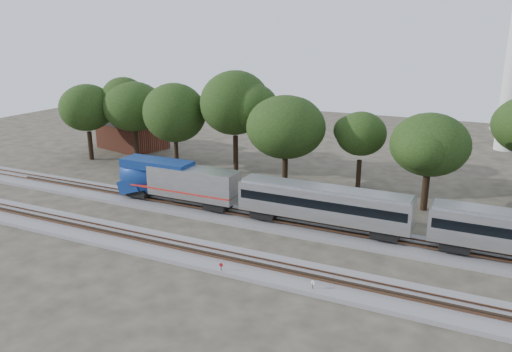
{
  "coord_description": "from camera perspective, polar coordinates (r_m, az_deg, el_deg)",
  "views": [
    {
      "loc": [
        22.53,
        -39.12,
        19.84
      ],
      "look_at": [
        1.55,
        5.0,
        5.36
      ],
      "focal_mm": 35.0,
      "sensor_mm": 36.0,
      "label": 1
    }
  ],
  "objects": [
    {
      "name": "ground",
      "position": [
        49.31,
        -4.15,
        -7.26
      ],
      "size": [
        160.0,
        160.0,
        0.0
      ],
      "primitive_type": "plane",
      "color": "#383328",
      "rests_on": "ground"
    },
    {
      "name": "track_far",
      "position": [
        54.12,
        -1.03,
        -4.77
      ],
      "size": [
        160.0,
        5.0,
        0.73
      ],
      "color": "slate",
      "rests_on": "ground"
    },
    {
      "name": "track_near",
      "position": [
        46.11,
        -6.63,
        -8.81
      ],
      "size": [
        160.0,
        5.0,
        0.73
      ],
      "color": "slate",
      "rests_on": "ground"
    },
    {
      "name": "switch_stand_red",
      "position": [
        42.42,
        -4.01,
        -10.37
      ],
      "size": [
        0.35,
        0.07,
        1.08
      ],
      "rotation": [
        0.0,
        0.0,
        0.1
      ],
      "color": "#512D19",
      "rests_on": "ground"
    },
    {
      "name": "switch_stand_white",
      "position": [
        39.9,
        6.5,
        -12.29
      ],
      "size": [
        0.33,
        0.17,
        1.08
      ],
      "rotation": [
        0.0,
        0.0,
        -0.41
      ],
      "color": "#512D19",
      "rests_on": "ground"
    },
    {
      "name": "switch_lever",
      "position": [
        41.89,
        -0.44,
        -11.53
      ],
      "size": [
        0.57,
        0.45,
        0.3
      ],
      "primitive_type": "cube",
      "rotation": [
        0.0,
        0.0,
        0.34
      ],
      "color": "#512D19",
      "rests_on": "ground"
    },
    {
      "name": "brick_building",
      "position": [
        88.45,
        -13.95,
        4.79
      ],
      "size": [
        12.21,
        9.85,
        5.17
      ],
      "rotation": [
        0.0,
        0.0,
        -0.23
      ],
      "color": "brown",
      "rests_on": "ground"
    },
    {
      "name": "tree_0",
      "position": [
        81.41,
        -18.77,
        7.4
      ],
      "size": [
        8.32,
        8.32,
        11.73
      ],
      "color": "black",
      "rests_on": "ground"
    },
    {
      "name": "tree_1",
      "position": [
        79.32,
        -13.84,
        7.71
      ],
      "size": [
        8.5,
        8.5,
        11.99
      ],
      "color": "black",
      "rests_on": "ground"
    },
    {
      "name": "tree_2",
      "position": [
        72.54,
        -9.3,
        7.13
      ],
      "size": [
        8.44,
        8.44,
        11.9
      ],
      "color": "black",
      "rests_on": "ground"
    },
    {
      "name": "tree_3",
      "position": [
        69.32,
        -2.4,
        8.35
      ],
      "size": [
        10.2,
        10.2,
        14.37
      ],
      "color": "black",
      "rests_on": "ground"
    },
    {
      "name": "tree_4",
      "position": [
        62.62,
        3.42,
        5.59
      ],
      "size": [
        8.15,
        8.15,
        11.5
      ],
      "color": "black",
      "rests_on": "ground"
    },
    {
      "name": "tree_5",
      "position": [
        63.31,
        11.91,
        4.73
      ],
      "size": [
        7.44,
        7.44,
        10.48
      ],
      "color": "black",
      "rests_on": "ground"
    },
    {
      "name": "tree_6",
      "position": [
        58.04,
        19.25,
        3.39
      ],
      "size": [
        7.73,
        7.73,
        10.9
      ],
      "color": "black",
      "rests_on": "ground"
    }
  ]
}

